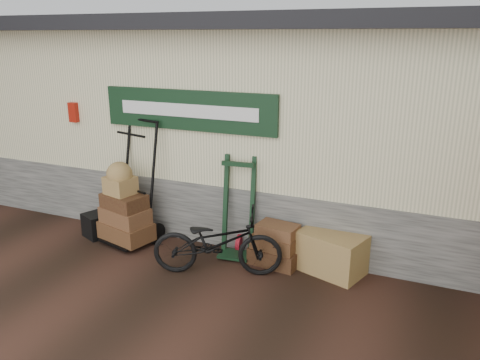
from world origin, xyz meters
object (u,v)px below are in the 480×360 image
at_px(green_barrow, 238,207).
at_px(bicycle, 217,239).
at_px(black_trunk, 96,225).
at_px(suitcase_stack, 276,244).
at_px(wicker_hamper, 331,252).
at_px(porter_trolley, 134,181).

relative_size(green_barrow, bicycle, 0.84).
bearing_deg(black_trunk, bicycle, -8.26).
relative_size(suitcase_stack, black_trunk, 1.81).
bearing_deg(green_barrow, suitcase_stack, -13.05).
bearing_deg(bicycle, wicker_hamper, -84.10).
bearing_deg(porter_trolley, wicker_hamper, 17.14).
distance_m(porter_trolley, bicycle, 1.69).
bearing_deg(suitcase_stack, green_barrow, 172.36).
xyz_separation_m(suitcase_stack, wicker_hamper, (0.73, 0.08, -0.02)).
bearing_deg(wicker_hamper, green_barrow, 180.00).
distance_m(porter_trolley, black_trunk, 0.99).
height_order(porter_trolley, wicker_hamper, porter_trolley).
height_order(green_barrow, bicycle, green_barrow).
distance_m(wicker_hamper, bicycle, 1.48).
distance_m(green_barrow, suitcase_stack, 0.71).
relative_size(wicker_hamper, bicycle, 0.49).
relative_size(wicker_hamper, black_trunk, 2.25).
relative_size(suitcase_stack, wicker_hamper, 0.80).
height_order(wicker_hamper, black_trunk, wicker_hamper).
relative_size(porter_trolley, black_trunk, 5.09).
height_order(green_barrow, black_trunk, green_barrow).
bearing_deg(porter_trolley, suitcase_stack, 16.01).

